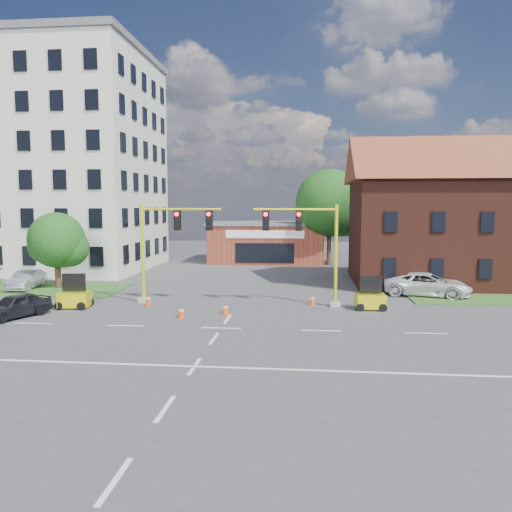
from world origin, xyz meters
name	(u,v)px	position (x,y,z in m)	size (l,w,h in m)	color
ground	(221,328)	(0.00, 0.00, 0.00)	(120.00, 120.00, 0.00)	#3F3F42
lane_markings	(210,345)	(0.00, -3.00, 0.01)	(60.00, 36.00, 0.01)	white
office_block	(53,161)	(-20.00, 21.90, 10.31)	(18.40, 15.40, 20.60)	beige
brick_shop	(268,242)	(0.00, 29.98, 2.16)	(12.40, 8.40, 4.30)	maroon
townhouse_row	(486,208)	(18.00, 16.00, 5.93)	(21.00, 11.00, 11.50)	#461E15
tree_large	(333,206)	(6.85, 27.08, 6.08)	(7.21, 6.87, 9.79)	#311C12
tree_nw_front	(60,242)	(-13.79, 10.58, 3.44)	(4.25, 4.05, 5.63)	#311C12
signal_mast_west	(168,241)	(-4.36, 6.00, 3.92)	(5.30, 0.60, 6.20)	gray
signal_mast_east	(309,242)	(4.36, 6.00, 3.92)	(5.30, 0.60, 6.20)	gray
trailer_west	(75,298)	(-9.59, 3.95, 0.62)	(1.90, 1.40, 1.99)	#FAF315
trailer_east	(371,300)	(8.03, 5.33, 0.60)	(1.75, 1.23, 1.91)	#FAF315
cone_a	(181,312)	(-2.55, 2.01, 0.34)	(0.40, 0.40, 0.70)	#D5430B
cone_b	(148,300)	(-5.45, 5.23, 0.34)	(0.40, 0.40, 0.70)	#D5430B
cone_c	(225,309)	(-0.29, 3.12, 0.34)	(0.40, 0.40, 0.70)	#D5430B
cone_d	(312,300)	(4.62, 6.32, 0.34)	(0.40, 0.40, 0.70)	#D5430B
pickup_white	(428,285)	(12.42, 10.16, 0.79)	(2.61, 5.66, 1.57)	silver
sedan_dark	(15,306)	(-11.63, 1.14, 0.67)	(1.58, 3.93, 1.34)	black
sedan_silver_front	(26,280)	(-16.22, 10.04, 0.69)	(1.45, 4.16, 1.37)	#AAADB2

